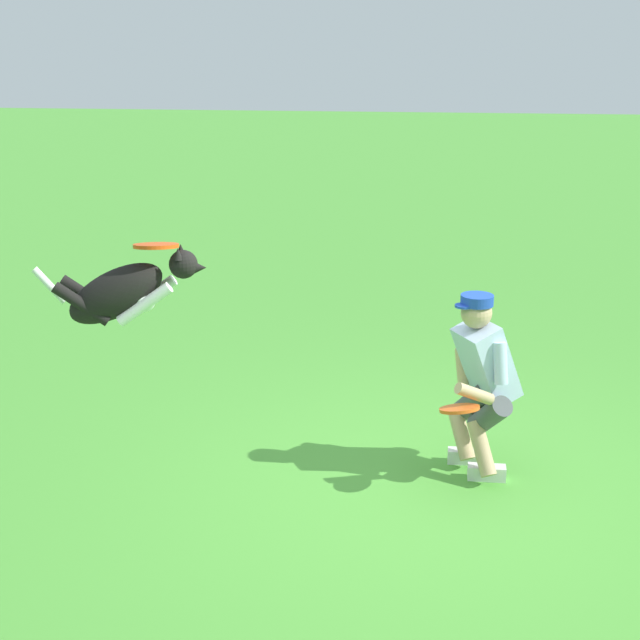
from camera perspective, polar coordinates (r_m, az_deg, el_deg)
ground_plane at (r=6.52m, az=5.81°, el=-10.29°), size 60.00×60.00×0.00m
person at (r=6.61m, az=9.63°, el=-3.45°), size 0.53×0.71×1.29m
dog at (r=5.75m, az=-11.68°, el=1.66°), size 1.03×0.35×0.55m
frisbee_flying at (r=5.66m, az=-9.80°, el=4.40°), size 0.38×0.38×0.07m
frisbee_held at (r=6.31m, az=8.36°, el=-5.28°), size 0.34×0.33×0.11m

